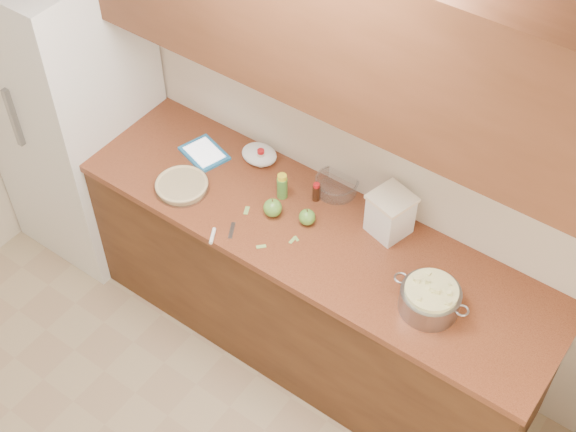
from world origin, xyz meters
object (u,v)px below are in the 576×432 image
Objects in this scene: pie at (182,186)px; colander at (430,299)px; tablet at (204,153)px; flour_canister at (390,214)px.

pie is 0.76× the size of colander.
colander is 1.30× the size of tablet.
colander is (1.32, 0.07, 0.04)m from pie.
tablet is (-0.07, 0.25, -0.01)m from pie.
tablet is (-1.39, 0.18, -0.05)m from colander.
pie is at bearing -159.52° from flour_canister.
flour_canister is at bearing 22.65° from tablet.
tablet is at bearing 172.66° from colander.
pie is 0.99× the size of tablet.
flour_canister is at bearing 142.52° from colander.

